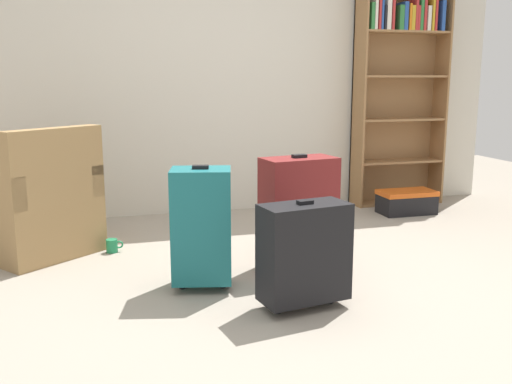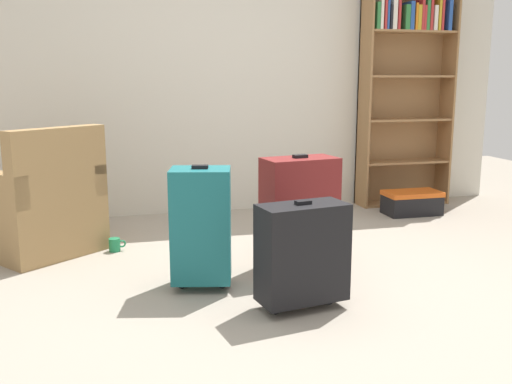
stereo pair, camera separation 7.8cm
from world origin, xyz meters
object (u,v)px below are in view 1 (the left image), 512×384
bookshelf (399,79)px  armchair (37,210)px  suitcase_dark_red (299,210)px  suitcase_black (304,252)px  suitcase_teal (202,225)px  storage_box (407,201)px  mug (112,246)px

bookshelf → armchair: 3.48m
suitcase_dark_red → suitcase_black: bearing=-107.4°
suitcase_black → bookshelf: bearing=51.5°
suitcase_dark_red → armchair: bearing=154.6°
suitcase_teal → bookshelf: bearing=38.8°
suitcase_teal → suitcase_black: (0.47, -0.44, -0.07)m
bookshelf → suitcase_black: bearing=-128.5°
armchair → storage_box: size_ratio=1.94×
bookshelf → armchair: size_ratio=2.08×
mug → suitcase_black: suitcase_black is taller
bookshelf → suitcase_teal: size_ratio=2.78×
bookshelf → suitcase_black: size_ratio=3.43×
bookshelf → suitcase_dark_red: bearing=-134.6°
storage_box → bookshelf: bearing=75.0°
suitcase_black → storage_box: bearing=47.0°
suitcase_teal → suitcase_dark_red: (0.67, 0.20, 0.01)m
suitcase_teal → suitcase_dark_red: bearing=16.4°
mug → suitcase_dark_red: 1.38m
mug → storage_box: storage_box is taller
armchair → suitcase_black: armchair is taller
bookshelf → storage_box: bearing=-105.0°
suitcase_teal → suitcase_dark_red: suitcase_dark_red is taller
bookshelf → mug: (-2.76, -0.95, -1.16)m
suitcase_black → suitcase_teal: bearing=136.7°
bookshelf → suitcase_dark_red: size_ratio=2.73×
mug → suitcase_teal: 1.05m
bookshelf → suitcase_teal: 3.03m
armchair → suitcase_dark_red: 1.83m
bookshelf → mug: bookshelf is taller
storage_box → suitcase_dark_red: 1.90m
suitcase_dark_red → suitcase_teal: bearing=-163.6°
mug → suitcase_teal: bearing=-60.7°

